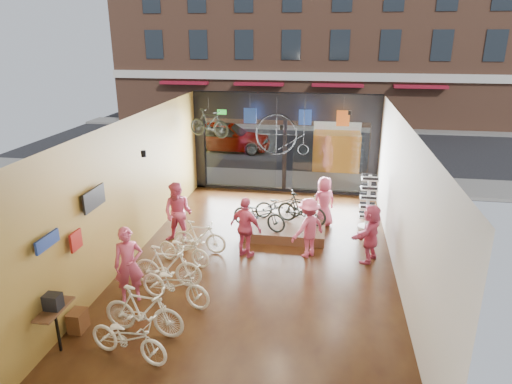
% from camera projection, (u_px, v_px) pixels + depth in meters
% --- Properties ---
extents(ground_plane, '(7.00, 12.00, 0.04)m').
position_uv_depth(ground_plane, '(261.00, 262.00, 12.35)').
color(ground_plane, black).
rests_on(ground_plane, ground).
extents(ceiling, '(7.00, 12.00, 0.04)m').
position_uv_depth(ceiling, '(261.00, 121.00, 11.10)').
color(ceiling, black).
rests_on(ceiling, ground).
extents(wall_left, '(0.04, 12.00, 3.80)m').
position_uv_depth(wall_left, '(132.00, 188.00, 12.26)').
color(wall_left, olive).
rests_on(wall_left, ground).
extents(wall_right, '(0.04, 12.00, 3.80)m').
position_uv_depth(wall_right, '(403.00, 203.00, 11.19)').
color(wall_right, beige).
rests_on(wall_right, ground).
extents(wall_back, '(7.00, 0.04, 3.80)m').
position_uv_depth(wall_back, '(194.00, 343.00, 6.11)').
color(wall_back, beige).
rests_on(wall_back, ground).
extents(storefront, '(7.00, 0.26, 3.80)m').
position_uv_depth(storefront, '(285.00, 143.00, 17.32)').
color(storefront, black).
rests_on(storefront, ground).
extents(exit_sign, '(0.35, 0.06, 0.18)m').
position_uv_depth(exit_sign, '(222.00, 112.00, 17.20)').
color(exit_sign, '#198C26').
rests_on(exit_sign, storefront).
extents(street_road, '(30.00, 18.00, 0.02)m').
position_uv_depth(street_road, '(300.00, 141.00, 26.34)').
color(street_road, black).
rests_on(street_road, ground).
extents(sidewalk_near, '(30.00, 2.40, 0.12)m').
position_uv_depth(sidewalk_near, '(287.00, 180.00, 19.04)').
color(sidewalk_near, slate).
rests_on(sidewalk_near, ground).
extents(sidewalk_far, '(30.00, 2.00, 0.12)m').
position_uv_depth(sidewalk_far, '(304.00, 127.00, 30.05)').
color(sidewalk_far, slate).
rests_on(sidewalk_far, ground).
extents(opposite_building, '(26.00, 5.00, 14.00)m').
position_uv_depth(opposite_building, '(310.00, 16.00, 30.11)').
color(opposite_building, brown).
rests_on(opposite_building, ground).
extents(street_car, '(4.56, 1.84, 1.56)m').
position_uv_depth(street_car, '(227.00, 136.00, 23.84)').
color(street_car, gray).
rests_on(street_car, street_road).
extents(box_truck, '(2.12, 6.36, 2.51)m').
position_uv_depth(box_truck, '(337.00, 135.00, 21.89)').
color(box_truck, silver).
rests_on(box_truck, street_road).
extents(floor_bike_0, '(1.78, 0.96, 0.89)m').
position_uv_depth(floor_bike_0, '(128.00, 338.00, 8.53)').
color(floor_bike_0, silver).
rests_on(floor_bike_0, ground_plane).
extents(floor_bike_1, '(1.80, 0.68, 1.06)m').
position_uv_depth(floor_bike_1, '(144.00, 311.00, 9.21)').
color(floor_bike_1, silver).
rests_on(floor_bike_1, ground_plane).
extents(floor_bike_2, '(1.90, 1.09, 0.95)m').
position_uv_depth(floor_bike_2, '(175.00, 284.00, 10.30)').
color(floor_bike_2, silver).
rests_on(floor_bike_2, ground_plane).
extents(floor_bike_3, '(1.72, 0.49, 1.03)m').
position_uv_depth(floor_bike_3, '(167.00, 266.00, 11.01)').
color(floor_bike_3, silver).
rests_on(floor_bike_3, ground_plane).
extents(floor_bike_4, '(1.68, 0.99, 0.83)m').
position_uv_depth(floor_bike_4, '(184.00, 249.00, 12.11)').
color(floor_bike_4, silver).
rests_on(floor_bike_4, ground_plane).
extents(floor_bike_5, '(1.56, 0.53, 0.92)m').
position_uv_depth(floor_bike_5, '(199.00, 237.00, 12.74)').
color(floor_bike_5, silver).
rests_on(floor_bike_5, ground_plane).
extents(display_platform, '(2.40, 1.80, 0.30)m').
position_uv_depth(display_platform, '(286.00, 229.00, 14.05)').
color(display_platform, '#472B1A').
rests_on(display_platform, ground_plane).
extents(display_bike_left, '(1.83, 1.12, 0.91)m').
position_uv_depth(display_bike_left, '(259.00, 215.00, 13.54)').
color(display_bike_left, black).
rests_on(display_bike_left, display_platform).
extents(display_bike_mid, '(1.65, 0.92, 0.95)m').
position_uv_depth(display_bike_mid, '(302.00, 209.00, 13.89)').
color(display_bike_mid, black).
rests_on(display_bike_mid, display_platform).
extents(display_bike_right, '(1.67, 0.96, 0.83)m').
position_uv_depth(display_bike_right, '(280.00, 205.00, 14.42)').
color(display_bike_right, black).
rests_on(display_bike_right, display_platform).
extents(customer_0, '(0.78, 0.67, 1.79)m').
position_uv_depth(customer_0, '(129.00, 265.00, 10.29)').
color(customer_0, '#CC4C72').
rests_on(customer_0, ground_plane).
extents(customer_1, '(0.96, 0.78, 1.82)m').
position_uv_depth(customer_1, '(178.00, 213.00, 13.21)').
color(customer_1, '#CC4C72').
rests_on(customer_1, ground_plane).
extents(customer_2, '(1.08, 0.82, 1.71)m').
position_uv_depth(customer_2, '(246.00, 228.00, 12.37)').
color(customer_2, '#CC4C72').
rests_on(customer_2, ground_plane).
extents(customer_3, '(1.21, 1.21, 1.68)m').
position_uv_depth(customer_3, '(308.00, 228.00, 12.39)').
color(customer_3, '#CC4C72').
rests_on(customer_3, ground_plane).
extents(customer_4, '(0.95, 0.87, 1.62)m').
position_uv_depth(customer_4, '(324.00, 202.00, 14.40)').
color(customer_4, '#CC4C72').
rests_on(customer_4, ground_plane).
extents(customer_5, '(1.11, 1.56, 1.62)m').
position_uv_depth(customer_5, '(370.00, 233.00, 12.14)').
color(customer_5, '#CC4C72').
rests_on(customer_5, ground_plane).
extents(sunglasses_rack, '(0.55, 0.46, 1.76)m').
position_uv_depth(sunglasses_rack, '(368.00, 202.00, 14.15)').
color(sunglasses_rack, white).
rests_on(sunglasses_rack, ground_plane).
extents(wall_merch, '(0.40, 2.40, 2.60)m').
position_uv_depth(wall_merch, '(69.00, 272.00, 9.17)').
color(wall_merch, navy).
rests_on(wall_merch, wall_left).
extents(penny_farthing, '(1.79, 0.06, 1.43)m').
position_uv_depth(penny_farthing, '(285.00, 136.00, 15.70)').
color(penny_farthing, black).
rests_on(penny_farthing, ceiling).
extents(hung_bike, '(1.64, 0.96, 0.95)m').
position_uv_depth(hung_bike, '(209.00, 123.00, 15.68)').
color(hung_bike, black).
rests_on(hung_bike, ceiling).
extents(jersey_left, '(0.45, 0.03, 0.55)m').
position_uv_depth(jersey_left, '(250.00, 116.00, 16.38)').
color(jersey_left, '#1E3F99').
rests_on(jersey_left, ceiling).
extents(jersey_mid, '(0.45, 0.03, 0.55)m').
position_uv_depth(jersey_mid, '(305.00, 117.00, 16.08)').
color(jersey_mid, '#1E3F99').
rests_on(jersey_mid, ceiling).
extents(jersey_right, '(0.45, 0.03, 0.55)m').
position_uv_depth(jersey_right, '(343.00, 118.00, 15.88)').
color(jersey_right, '#CC5919').
rests_on(jersey_right, ceiling).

